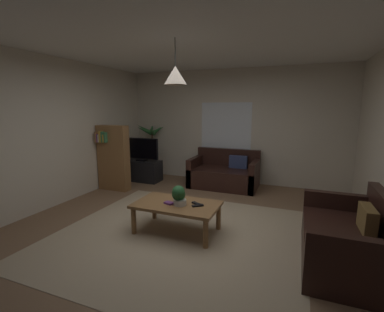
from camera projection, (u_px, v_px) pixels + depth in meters
name	position (u px, v px, depth m)	size (l,w,h in m)	color
floor	(184.00, 230.00, 3.99)	(5.16, 5.72, 0.02)	brown
rug	(179.00, 235.00, 3.81)	(3.35, 3.15, 0.01)	tan
wall_back	(233.00, 127.00, 6.40)	(5.28, 0.06, 2.66)	beige
wall_left	(47.00, 133.00, 4.71)	(0.06, 5.72, 2.66)	beige
ceiling	(183.00, 38.00, 3.52)	(5.16, 5.72, 0.02)	white
window_pane	(226.00, 126.00, 6.43)	(1.21, 0.01, 1.12)	white
couch_under_window	(224.00, 175.00, 6.12)	(1.49, 0.88, 0.82)	black
couch_right_side	(349.00, 242.00, 3.05)	(0.88, 1.49, 0.82)	black
coffee_table	(177.00, 207.00, 3.86)	(1.19, 0.70, 0.43)	olive
book_on_table_0	(169.00, 203.00, 3.83)	(0.13, 0.09, 0.03)	#72387F
remote_on_table_0	(198.00, 206.00, 3.73)	(0.05, 0.16, 0.02)	black
remote_on_table_1	(196.00, 204.00, 3.81)	(0.05, 0.16, 0.02)	black
potted_plant_on_table	(179.00, 195.00, 3.77)	(0.21, 0.23, 0.29)	beige
tv_stand	(142.00, 171.00, 6.62)	(0.90, 0.44, 0.50)	black
tv	(141.00, 149.00, 6.50)	(0.89, 0.16, 0.55)	black
potted_palm_corner	(152.00, 151.00, 7.02)	(0.87, 0.87, 1.42)	#B77051
bookshelf_corner	(113.00, 157.00, 5.83)	(0.70, 0.31, 1.40)	olive
pendant_lamp	(175.00, 75.00, 3.54)	(0.30, 0.30, 0.59)	black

